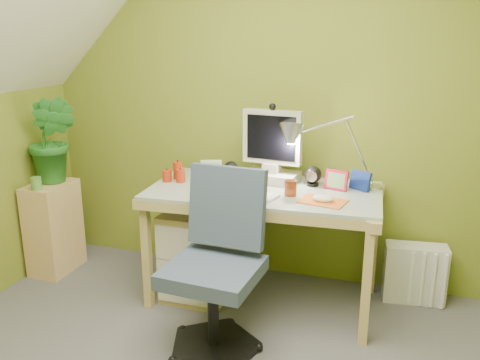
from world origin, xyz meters
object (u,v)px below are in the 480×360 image
(monitor, at_px, (272,138))
(desk_lamp, at_px, (345,135))
(potted_plant, at_px, (53,140))
(radiator, at_px, (415,273))
(task_chair, at_px, (212,269))
(desk, at_px, (264,245))
(side_ledge, at_px, (54,227))

(monitor, relative_size, desk_lamp, 0.86)
(potted_plant, relative_size, radiator, 1.61)
(monitor, distance_m, radiator, 1.26)
(desk_lamp, relative_size, radiator, 1.72)
(monitor, relative_size, potted_plant, 0.91)
(task_chair, relative_size, radiator, 2.54)
(task_chair, bearing_deg, radiator, 44.83)
(desk, height_order, side_ledge, desk)
(desk, height_order, radiator, desk)
(radiator, bearing_deg, desk_lamp, -174.85)
(potted_plant, distance_m, radiator, 2.59)
(side_ledge, height_order, task_chair, task_chair)
(side_ledge, distance_m, potted_plant, 0.64)
(desk, relative_size, monitor, 2.50)
(desk, bearing_deg, side_ledge, 178.78)
(potted_plant, xyz_separation_m, radiator, (2.45, 0.27, -0.77))
(desk, xyz_separation_m, task_chair, (-0.11, -0.62, 0.11))
(side_ledge, distance_m, task_chair, 1.56)
(task_chair, bearing_deg, desk, 83.91)
(side_ledge, relative_size, task_chair, 0.68)
(desk, xyz_separation_m, monitor, (0.00, 0.18, 0.66))
(monitor, relative_size, radiator, 1.47)
(monitor, xyz_separation_m, potted_plant, (-1.52, -0.17, -0.07))
(side_ledge, height_order, radiator, side_ledge)
(desk_lamp, xyz_separation_m, potted_plant, (-1.97, -0.17, -0.12))
(monitor, distance_m, side_ledge, 1.72)
(side_ledge, bearing_deg, monitor, 8.12)
(desk, xyz_separation_m, potted_plant, (-1.52, 0.01, 0.59))
(desk_lamp, bearing_deg, side_ledge, -165.33)
(desk, height_order, potted_plant, potted_plant)
(desk_lamp, bearing_deg, monitor, -171.65)
(side_ledge, bearing_deg, radiator, 7.38)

